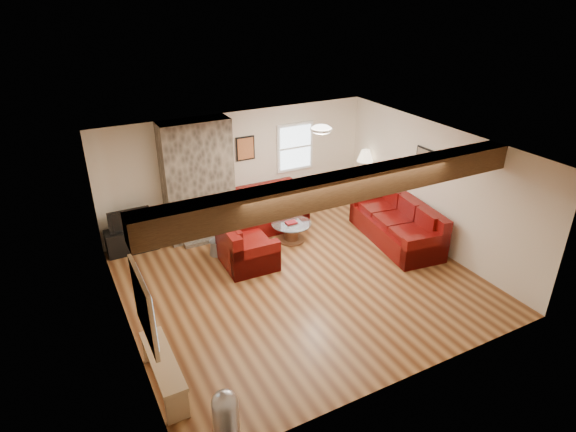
{
  "coord_description": "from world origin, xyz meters",
  "views": [
    {
      "loc": [
        -3.61,
        -6.37,
        4.88
      ],
      "look_at": [
        -0.05,
        0.4,
        1.15
      ],
      "focal_mm": 30.0,
      "sensor_mm": 36.0,
      "label": 1
    }
  ],
  "objects_px": {
    "sofa_three": "(396,221)",
    "coffee_table": "(291,232)",
    "floor_lamp": "(365,159)",
    "television": "(128,218)",
    "armchair_red": "(247,244)",
    "loveseat": "(266,209)",
    "tv_cabinet": "(132,240)"
  },
  "relations": [
    {
      "from": "armchair_red",
      "to": "floor_lamp",
      "type": "height_order",
      "value": "floor_lamp"
    },
    {
      "from": "tv_cabinet",
      "to": "television",
      "type": "relative_size",
      "value": 1.24
    },
    {
      "from": "sofa_three",
      "to": "floor_lamp",
      "type": "xyz_separation_m",
      "value": [
        0.32,
        1.61,
        0.8
      ]
    },
    {
      "from": "sofa_three",
      "to": "armchair_red",
      "type": "distance_m",
      "value": 3.14
    },
    {
      "from": "tv_cabinet",
      "to": "coffee_table",
      "type": "bearing_deg",
      "value": -20.23
    },
    {
      "from": "armchair_red",
      "to": "coffee_table",
      "type": "height_order",
      "value": "armchair_red"
    },
    {
      "from": "armchair_red",
      "to": "coffee_table",
      "type": "distance_m",
      "value": 1.26
    },
    {
      "from": "armchair_red",
      "to": "floor_lamp",
      "type": "distance_m",
      "value": 3.65
    },
    {
      "from": "armchair_red",
      "to": "floor_lamp",
      "type": "bearing_deg",
      "value": -71.3
    },
    {
      "from": "tv_cabinet",
      "to": "floor_lamp",
      "type": "xyz_separation_m",
      "value": [
        5.25,
        -0.5,
        1.0
      ]
    },
    {
      "from": "armchair_red",
      "to": "tv_cabinet",
      "type": "height_order",
      "value": "armchair_red"
    },
    {
      "from": "television",
      "to": "sofa_three",
      "type": "bearing_deg",
      "value": -23.18
    },
    {
      "from": "tv_cabinet",
      "to": "television",
      "type": "bearing_deg",
      "value": 0.0
    },
    {
      "from": "sofa_three",
      "to": "armchair_red",
      "type": "bearing_deg",
      "value": -92.89
    },
    {
      "from": "loveseat",
      "to": "tv_cabinet",
      "type": "xyz_separation_m",
      "value": [
        -2.83,
        0.3,
        -0.19
      ]
    },
    {
      "from": "coffee_table",
      "to": "television",
      "type": "relative_size",
      "value": 1.05
    },
    {
      "from": "sofa_three",
      "to": "coffee_table",
      "type": "relative_size",
      "value": 2.75
    },
    {
      "from": "armchair_red",
      "to": "tv_cabinet",
      "type": "relative_size",
      "value": 1.07
    },
    {
      "from": "coffee_table",
      "to": "tv_cabinet",
      "type": "bearing_deg",
      "value": 159.77
    },
    {
      "from": "armchair_red",
      "to": "television",
      "type": "xyz_separation_m",
      "value": [
        -1.85,
        1.53,
        0.29
      ]
    },
    {
      "from": "loveseat",
      "to": "coffee_table",
      "type": "relative_size",
      "value": 1.98
    },
    {
      "from": "coffee_table",
      "to": "sofa_three",
      "type": "bearing_deg",
      "value": -27.57
    },
    {
      "from": "television",
      "to": "floor_lamp",
      "type": "bearing_deg",
      "value": -5.48
    },
    {
      "from": "sofa_three",
      "to": "floor_lamp",
      "type": "relative_size",
      "value": 1.57
    },
    {
      "from": "floor_lamp",
      "to": "tv_cabinet",
      "type": "bearing_deg",
      "value": 174.52
    },
    {
      "from": "sofa_three",
      "to": "television",
      "type": "distance_m",
      "value": 5.37
    },
    {
      "from": "loveseat",
      "to": "tv_cabinet",
      "type": "bearing_deg",
      "value": 174.08
    },
    {
      "from": "loveseat",
      "to": "television",
      "type": "xyz_separation_m",
      "value": [
        -2.83,
        0.3,
        0.28
      ]
    },
    {
      "from": "sofa_three",
      "to": "coffee_table",
      "type": "height_order",
      "value": "sofa_three"
    },
    {
      "from": "sofa_three",
      "to": "television",
      "type": "height_order",
      "value": "television"
    },
    {
      "from": "television",
      "to": "armchair_red",
      "type": "bearing_deg",
      "value": -39.63
    },
    {
      "from": "loveseat",
      "to": "tv_cabinet",
      "type": "distance_m",
      "value": 2.86
    }
  ]
}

